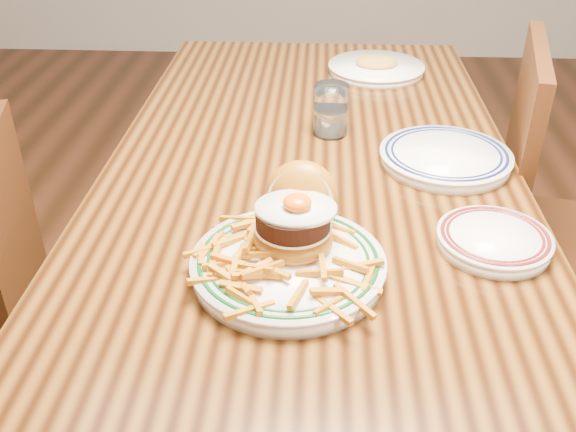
# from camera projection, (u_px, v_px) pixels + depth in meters

# --- Properties ---
(floor) EXTENTS (6.00, 6.00, 0.00)m
(floor) POSITION_uv_depth(u_px,v_px,m) (306.00, 404.00, 1.75)
(floor) COLOR black
(floor) RESTS_ON ground
(table) EXTENTS (0.85, 1.60, 0.75)m
(table) POSITION_uv_depth(u_px,v_px,m) (311.00, 195.00, 1.40)
(table) COLOR black
(table) RESTS_ON floor
(chair_right) EXTENTS (0.53, 0.53, 0.94)m
(chair_right) POSITION_uv_depth(u_px,v_px,m) (558.00, 229.00, 1.56)
(chair_right) COLOR #431D0D
(chair_right) RESTS_ON floor
(main_plate) EXTENTS (0.31, 0.32, 0.15)m
(main_plate) POSITION_uv_depth(u_px,v_px,m) (291.00, 247.00, 1.00)
(main_plate) COLOR white
(main_plate) RESTS_ON table
(side_plate) EXTENTS (0.19, 0.19, 0.03)m
(side_plate) POSITION_uv_depth(u_px,v_px,m) (494.00, 239.00, 1.06)
(side_plate) COLOR white
(side_plate) RESTS_ON table
(rear_plate) EXTENTS (0.27, 0.27, 0.03)m
(rear_plate) POSITION_uv_depth(u_px,v_px,m) (445.00, 156.00, 1.32)
(rear_plate) COLOR white
(rear_plate) RESTS_ON table
(water_glass) EXTENTS (0.08, 0.08, 0.12)m
(water_glass) POSITION_uv_depth(u_px,v_px,m) (331.00, 113.00, 1.43)
(water_glass) COLOR white
(water_glass) RESTS_ON table
(far_plate) EXTENTS (0.27, 0.27, 0.05)m
(far_plate) POSITION_uv_depth(u_px,v_px,m) (376.00, 68.00, 1.78)
(far_plate) COLOR white
(far_plate) RESTS_ON table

